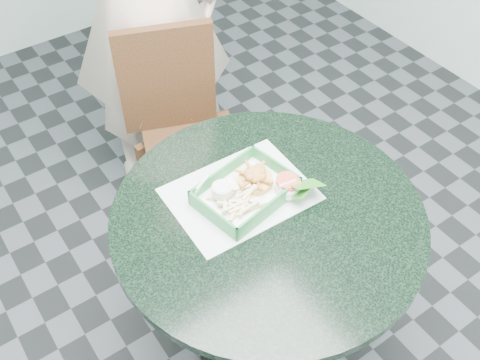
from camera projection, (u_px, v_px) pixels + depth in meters
floor at (261, 340)px, 2.19m from camera, size 4.00×5.00×0.02m
cafe_table at (266, 252)px, 1.77m from camera, size 0.93×0.93×0.75m
dining_chair at (182, 124)px, 2.27m from camera, size 0.38×0.38×0.93m
placemat at (240, 198)px, 1.70m from camera, size 0.42×0.32×0.00m
food_basket at (245, 198)px, 1.68m from camera, size 0.28×0.20×0.06m
crab_sandwich at (258, 182)px, 1.68m from camera, size 0.11×0.11×0.07m
fries_pile at (234, 198)px, 1.65m from camera, size 0.14×0.15×0.05m
sauce_ramekin at (222, 191)px, 1.65m from camera, size 0.06×0.06×0.03m
garnish_cup at (293, 196)px, 1.65m from camera, size 0.12×0.12×0.05m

